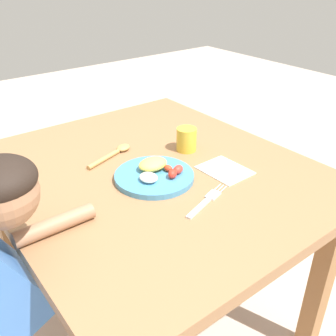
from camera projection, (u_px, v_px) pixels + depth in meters
ground_plane at (155, 319)px, 1.59m from camera, size 8.00×8.00×0.00m
dining_table at (152, 193)px, 1.29m from camera, size 1.08×0.95×0.72m
plate at (155, 174)px, 1.18m from camera, size 0.25×0.25×0.05m
fork at (206, 201)px, 1.07m from camera, size 0.08×0.20×0.01m
spoon at (115, 153)px, 1.33m from camera, size 0.09×0.20×0.02m
drinking_cup at (186, 139)px, 1.35m from camera, size 0.07×0.07×0.08m
napkin at (225, 170)px, 1.23m from camera, size 0.16×0.13×0.00m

